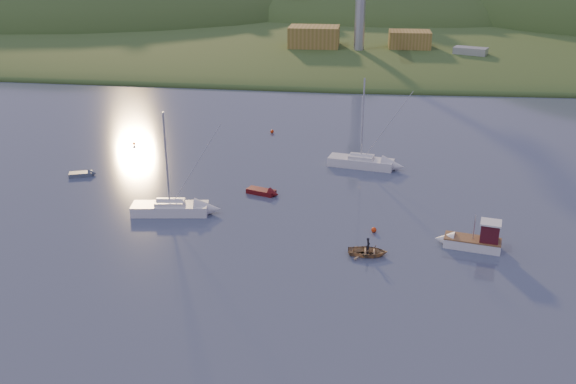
# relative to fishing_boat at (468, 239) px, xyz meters

# --- Properties ---
(far_shore) EXTENTS (620.00, 220.00, 1.50)m
(far_shore) POSITION_rel_fishing_boat_xyz_m (-13.15, 198.46, -0.81)
(far_shore) COLOR #345522
(far_shore) RESTS_ON ground
(shore_slope) EXTENTS (640.00, 150.00, 7.00)m
(shore_slope) POSITION_rel_fishing_boat_xyz_m (-13.15, 133.46, -0.81)
(shore_slope) COLOR #345522
(shore_slope) RESTS_ON ground
(hill_left) EXTENTS (170.00, 140.00, 44.00)m
(hill_left) POSITION_rel_fishing_boat_xyz_m (-103.15, 168.46, -0.81)
(hill_left) COLOR #345522
(hill_left) RESTS_ON ground
(hill_center) EXTENTS (140.00, 120.00, 36.00)m
(hill_center) POSITION_rel_fishing_boat_xyz_m (-3.15, 178.46, -0.81)
(hill_center) COLOR #345522
(hill_center) RESTS_ON ground
(hillside_trees) EXTENTS (280.00, 50.00, 32.00)m
(hillside_trees) POSITION_rel_fishing_boat_xyz_m (-13.15, 153.46, -0.81)
(hillside_trees) COLOR #284C1B
(hillside_trees) RESTS_ON ground
(wharf) EXTENTS (42.00, 16.00, 2.40)m
(wharf) POSITION_rel_fishing_boat_xyz_m (-8.15, 90.46, 0.39)
(wharf) COLOR slate
(wharf) RESTS_ON ground
(shed_west) EXTENTS (11.00, 8.00, 4.80)m
(shed_west) POSITION_rel_fishing_boat_xyz_m (-21.15, 91.46, 3.99)
(shed_west) COLOR olive
(shed_west) RESTS_ON wharf
(shed_east) EXTENTS (9.00, 7.00, 4.00)m
(shed_east) POSITION_rel_fishing_boat_xyz_m (-0.15, 92.46, 3.59)
(shed_east) COLOR olive
(shed_east) RESTS_ON wharf
(fishing_boat) EXTENTS (6.02, 3.00, 3.68)m
(fishing_boat) POSITION_rel_fishing_boat_xyz_m (0.00, 0.00, 0.00)
(fishing_boat) COLOR white
(fishing_boat) RESTS_ON ground
(sailboat_near) EXTENTS (7.79, 3.16, 10.50)m
(sailboat_near) POSITION_rel_fishing_boat_xyz_m (-28.60, 4.12, -0.12)
(sailboat_near) COLOR white
(sailboat_near) RESTS_ON ground
(sailboat_far) EXTENTS (8.08, 3.86, 10.78)m
(sailboat_far) POSITION_rel_fishing_boat_xyz_m (-9.77, 20.47, -0.11)
(sailboat_far) COLOR silver
(sailboat_far) RESTS_ON ground
(canoe) EXTENTS (3.47, 2.49, 0.71)m
(canoe) POSITION_rel_fishing_boat_xyz_m (-8.89, -2.56, -0.46)
(canoe) COLOR #A28259
(canoe) RESTS_ON ground
(paddler) EXTENTS (0.34, 0.52, 1.42)m
(paddler) POSITION_rel_fishing_boat_xyz_m (-8.89, -2.56, -0.10)
(paddler) COLOR black
(paddler) RESTS_ON ground
(red_tender) EXTENTS (3.87, 2.40, 1.25)m
(red_tender) POSITION_rel_fishing_boat_xyz_m (-19.70, 10.22, -0.55)
(red_tender) COLOR #560C0F
(red_tender) RESTS_ON ground
(grey_dinghy) EXTENTS (3.26, 2.05, 1.14)m
(grey_dinghy) POSITION_rel_fishing_boat_xyz_m (-41.46, 13.61, -0.58)
(grey_dinghy) COLOR slate
(grey_dinghy) RESTS_ON ground
(work_vessel) EXTENTS (16.69, 10.93, 4.04)m
(work_vessel) POSITION_rel_fishing_boat_xyz_m (12.26, 86.46, 0.63)
(work_vessel) COLOR slate
(work_vessel) RESTS_ON ground
(buoy_1) EXTENTS (0.50, 0.50, 0.50)m
(buoy_1) POSITION_rel_fishing_boat_xyz_m (-8.33, 2.17, -0.56)
(buoy_1) COLOR red
(buoy_1) RESTS_ON ground
(buoy_2) EXTENTS (0.50, 0.50, 0.50)m
(buoy_2) POSITION_rel_fishing_boat_xyz_m (-39.85, 25.49, -0.56)
(buoy_2) COLOR red
(buoy_2) RESTS_ON ground
(buoy_3) EXTENTS (0.50, 0.50, 0.50)m
(buoy_3) POSITION_rel_fishing_boat_xyz_m (-22.38, 33.13, -0.56)
(buoy_3) COLOR red
(buoy_3) RESTS_ON ground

